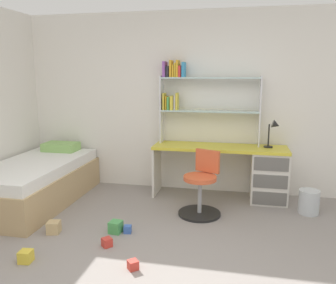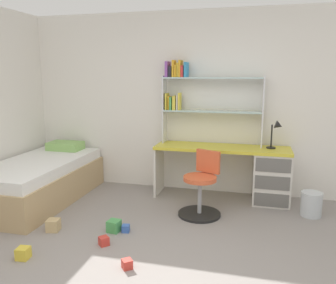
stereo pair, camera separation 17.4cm
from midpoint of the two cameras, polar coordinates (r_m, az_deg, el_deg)
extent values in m
cube|color=white|center=(5.03, 5.98, 6.39)|extent=(6.04, 0.06, 2.58)
cube|color=gold|center=(4.76, 9.92, -1.00)|extent=(1.81, 0.52, 0.04)
cube|color=silver|center=(4.85, 17.71, -5.60)|extent=(0.47, 0.49, 0.69)
cube|color=silver|center=(5.00, -0.49, -4.59)|extent=(0.03, 0.47, 0.69)
cube|color=#64625E|center=(4.68, 17.71, -9.16)|extent=(0.43, 0.01, 0.17)
cube|color=#64625E|center=(4.61, 17.88, -6.47)|extent=(0.43, 0.01, 0.17)
cube|color=#64625E|center=(4.55, 18.05, -3.70)|extent=(0.43, 0.01, 0.17)
cube|color=silver|center=(4.96, 0.41, 5.41)|extent=(0.02, 0.22, 0.95)
cube|color=silver|center=(4.82, 16.40, 4.80)|extent=(0.02, 0.22, 0.95)
cube|color=silver|center=(4.84, 8.29, 5.04)|extent=(1.34, 0.22, 0.02)
cube|color=silver|center=(4.82, 8.44, 10.42)|extent=(1.34, 0.22, 0.02)
cube|color=yellow|center=(4.94, 0.87, 6.73)|extent=(0.02, 0.17, 0.23)
cube|color=gold|center=(4.93, 1.23, 6.48)|extent=(0.02, 0.13, 0.19)
cube|color=#4CA559|center=(4.93, 1.64, 6.43)|extent=(0.03, 0.19, 0.18)
cube|color=yellow|center=(4.92, 2.16, 6.50)|extent=(0.04, 0.17, 0.20)
cube|color=beige|center=(4.91, 2.67, 6.60)|extent=(0.02, 0.15, 0.22)
cube|color=yellow|center=(4.90, 2.97, 6.73)|extent=(0.02, 0.15, 0.24)
cube|color=purple|center=(4.92, 0.97, 11.91)|extent=(0.04, 0.19, 0.21)
cube|color=#26262D|center=(4.91, 1.47, 11.54)|extent=(0.04, 0.14, 0.15)
cube|color=gold|center=(4.90, 2.03, 12.00)|extent=(0.03, 0.17, 0.23)
cube|color=gold|center=(4.90, 2.44, 11.63)|extent=(0.02, 0.19, 0.17)
cube|color=yellow|center=(4.89, 2.74, 11.79)|extent=(0.02, 0.13, 0.19)
cube|color=gold|center=(4.89, 3.13, 12.00)|extent=(0.03, 0.17, 0.23)
cube|color=red|center=(4.88, 3.54, 11.56)|extent=(0.03, 0.19, 0.16)
cube|color=#338CBF|center=(4.87, 4.09, 11.82)|extent=(0.04, 0.18, 0.20)
cylinder|color=black|center=(4.81, 17.62, -0.91)|extent=(0.12, 0.12, 0.02)
cylinder|color=black|center=(4.78, 17.73, 0.95)|extent=(0.02, 0.02, 0.30)
cone|color=black|center=(4.71, 18.83, 2.59)|extent=(0.12, 0.11, 0.13)
cylinder|color=black|center=(4.34, 6.36, -11.73)|extent=(0.52, 0.52, 0.03)
cylinder|color=#A5A8AD|center=(4.26, 6.42, -9.17)|extent=(0.05, 0.05, 0.44)
cylinder|color=#D85933|center=(4.19, 6.50, -6.01)|extent=(0.40, 0.40, 0.05)
cube|color=#D85933|center=(4.29, 7.79, -3.20)|extent=(0.31, 0.16, 0.28)
cube|color=tan|center=(5.02, -19.60, -6.80)|extent=(1.00, 1.94, 0.42)
cube|color=white|center=(4.94, -19.81, -3.71)|extent=(0.94, 1.88, 0.14)
cube|color=#8CBF66|center=(5.51, -15.72, -0.62)|extent=(0.50, 0.32, 0.12)
cylinder|color=silver|center=(4.63, 23.60, -9.38)|extent=(0.25, 0.25, 0.30)
cube|color=tan|center=(4.07, -17.23, -12.99)|extent=(0.15, 0.15, 0.13)
cube|color=#479E51|center=(3.91, -7.62, -13.59)|extent=(0.14, 0.14, 0.13)
cube|color=red|center=(3.25, -5.17, -19.44)|extent=(0.12, 0.12, 0.08)
cube|color=gold|center=(3.60, -21.48, -16.73)|extent=(0.12, 0.12, 0.11)
cube|color=#3860B7|center=(3.90, -5.69, -14.03)|extent=(0.09, 0.09, 0.08)
cube|color=red|center=(3.65, -9.16, -15.86)|extent=(0.13, 0.13, 0.09)
camera|label=1|loc=(0.09, -88.79, 0.23)|focal=36.92mm
camera|label=2|loc=(0.09, 91.21, -0.23)|focal=36.92mm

